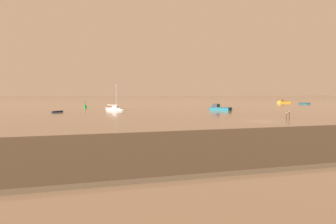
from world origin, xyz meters
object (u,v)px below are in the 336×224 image
(motorboat_moored_2, at_px, (217,109))
(motorboat_moored_0, at_px, (282,102))
(sailboat_moored_0, at_px, (115,109))
(rowboat_moored_1, at_px, (304,104))
(mooring_post_near, at_px, (286,116))
(mooring_post_right, at_px, (289,115))
(rowboat_moored_3, at_px, (57,112))
(channel_buoy, at_px, (85,106))

(motorboat_moored_2, bearing_deg, motorboat_moored_0, -87.13)
(sailboat_moored_0, relative_size, rowboat_moored_1, 1.47)
(motorboat_moored_2, xyz_separation_m, mooring_post_near, (0.25, -27.77, 0.16))
(motorboat_moored_0, bearing_deg, mooring_post_right, 54.05)
(rowboat_moored_3, distance_m, mooring_post_right, 50.84)
(motorboat_moored_0, bearing_deg, channel_buoy, 11.82)
(mooring_post_near, bearing_deg, mooring_post_right, -101.85)
(mooring_post_right, bearing_deg, rowboat_moored_3, 142.55)
(rowboat_moored_1, xyz_separation_m, channel_buoy, (-86.14, -3.70, 0.26))
(motorboat_moored_0, xyz_separation_m, channel_buoy, (-85.69, -17.36, 0.08))
(channel_buoy, bearing_deg, motorboat_moored_2, -36.49)
(rowboat_moored_3, relative_size, mooring_post_right, 2.02)
(motorboat_moored_0, distance_m, motorboat_moored_2, 67.07)
(rowboat_moored_1, bearing_deg, sailboat_moored_0, -137.00)
(motorboat_moored_2, xyz_separation_m, channel_buoy, (-33.52, 24.79, 0.08))
(motorboat_moored_2, distance_m, rowboat_moored_3, 40.37)
(mooring_post_near, distance_m, mooring_post_right, 1.02)
(motorboat_moored_0, xyz_separation_m, mooring_post_near, (-51.92, -69.92, 0.15))
(motorboat_moored_0, xyz_separation_m, sailboat_moored_0, (-78.60, -36.05, -0.06))
(motorboat_moored_0, distance_m, rowboat_moored_3, 100.76)
(mooring_post_near, height_order, mooring_post_right, mooring_post_right)
(motorboat_moored_0, xyz_separation_m, rowboat_moored_1, (0.46, -13.66, -0.17))
(rowboat_moored_3, distance_m, mooring_post_near, 50.41)
(rowboat_moored_1, xyz_separation_m, motorboat_moored_2, (-52.62, -28.49, 0.17))
(sailboat_moored_0, height_order, mooring_post_near, sailboat_moored_0)
(motorboat_moored_0, relative_size, sailboat_moored_0, 0.92)
(motorboat_moored_0, relative_size, mooring_post_right, 4.26)
(mooring_post_near, xyz_separation_m, mooring_post_right, (-0.21, -0.99, 0.15))
(rowboat_moored_1, distance_m, channel_buoy, 86.22)
(rowboat_moored_1, distance_m, mooring_post_near, 76.86)
(mooring_post_near, bearing_deg, rowboat_moored_1, 47.05)
(rowboat_moored_3, relative_size, mooring_post_near, 2.63)
(channel_buoy, bearing_deg, rowboat_moored_1, 2.46)
(motorboat_moored_0, bearing_deg, sailboat_moored_0, 25.00)
(rowboat_moored_1, xyz_separation_m, mooring_post_right, (-52.58, -57.25, 0.48))
(motorboat_moored_0, bearing_deg, motorboat_moored_2, 39.30)
(channel_buoy, bearing_deg, motorboat_moored_0, 11.45)
(sailboat_moored_0, height_order, mooring_post_right, sailboat_moored_0)
(sailboat_moored_0, height_order, channel_buoy, sailboat_moored_0)
(mooring_post_right, bearing_deg, sailboat_moored_0, 127.21)
(rowboat_moored_1, relative_size, rowboat_moored_3, 1.56)
(mooring_post_right, bearing_deg, motorboat_moored_2, 90.08)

